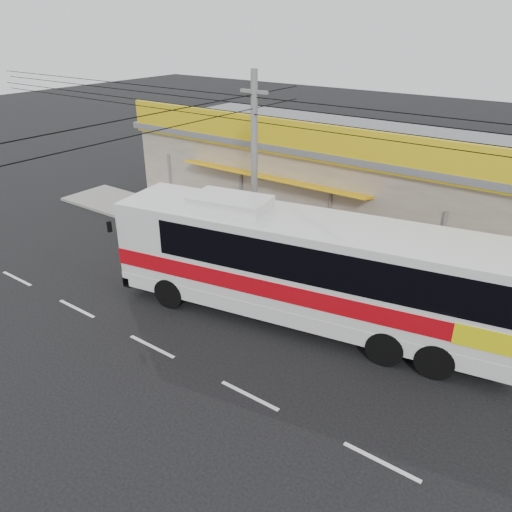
{
  "coord_description": "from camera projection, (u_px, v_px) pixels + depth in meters",
  "views": [
    {
      "loc": [
        10.68,
        -11.37,
        9.79
      ],
      "look_at": [
        0.96,
        2.0,
        1.82
      ],
      "focal_mm": 35.0,
      "sensor_mm": 36.0,
      "label": 1
    }
  ],
  "objects": [
    {
      "name": "ground",
      "position": [
        203.0,
        313.0,
        18.19
      ],
      "size": [
        120.0,
        120.0,
        0.0
      ],
      "primitive_type": "plane",
      "color": "black",
      "rests_on": "ground"
    },
    {
      "name": "sidewalk",
      "position": [
        291.0,
        254.0,
        22.53
      ],
      "size": [
        30.0,
        3.2,
        0.15
      ],
      "primitive_type": "cube",
      "color": "slate",
      "rests_on": "ground"
    },
    {
      "name": "lane_markings",
      "position": [
        152.0,
        347.0,
        16.37
      ],
      "size": [
        50.0,
        0.12,
        0.01
      ],
      "primitive_type": null,
      "color": "silver",
      "rests_on": "ground"
    },
    {
      "name": "storefront_building",
      "position": [
        350.0,
        178.0,
        25.6
      ],
      "size": [
        22.6,
        9.2,
        5.7
      ],
      "color": "gray",
      "rests_on": "ground"
    },
    {
      "name": "coach_bus",
      "position": [
        311.0,
        264.0,
        16.8
      ],
      "size": [
        13.9,
        5.33,
        4.19
      ],
      "rotation": [
        0.0,
        0.0,
        0.19
      ],
      "color": "silver",
      "rests_on": "ground"
    },
    {
      "name": "motorbike_red",
      "position": [
        211.0,
        213.0,
        25.69
      ],
      "size": [
        1.94,
        0.82,
        0.99
      ],
      "primitive_type": "imported",
      "rotation": [
        0.0,
        0.0,
        1.48
      ],
      "color": "maroon",
      "rests_on": "sidewalk"
    },
    {
      "name": "motorbike_dark",
      "position": [
        178.0,
        219.0,
        24.78
      ],
      "size": [
        1.86,
        0.86,
        1.08
      ],
      "primitive_type": "imported",
      "rotation": [
        0.0,
        0.0,
        1.36
      ],
      "color": "black",
      "rests_on": "sidewalk"
    },
    {
      "name": "utility_pole",
      "position": [
        254.0,
        108.0,
        18.74
      ],
      "size": [
        34.0,
        14.0,
        8.08
      ],
      "color": "slate",
      "rests_on": "ground"
    }
  ]
}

